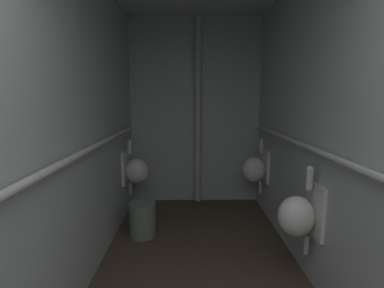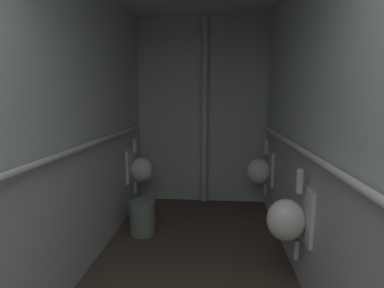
{
  "view_description": "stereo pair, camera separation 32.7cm",
  "coord_description": "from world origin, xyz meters",
  "views": [
    {
      "loc": [
        -0.1,
        -0.16,
        1.58
      ],
      "look_at": [
        -0.06,
        3.07,
        1.05
      ],
      "focal_mm": 26.71,
      "sensor_mm": 36.0,
      "label": 1
    },
    {
      "loc": [
        0.23,
        -0.16,
        1.58
      ],
      "look_at": [
        -0.06,
        3.07,
        1.05
      ],
      "focal_mm": 26.71,
      "sensor_mm": 36.0,
      "label": 2
    }
  ],
  "objects": [
    {
      "name": "urinal_left_mid",
      "position": [
        -0.8,
        3.51,
        0.63
      ],
      "size": [
        0.32,
        0.3,
        0.76
      ],
      "color": "white"
    },
    {
      "name": "urinal_right_far",
      "position": [
        0.8,
        3.57,
        0.63
      ],
      "size": [
        0.32,
        0.3,
        0.76
      ],
      "color": "white"
    },
    {
      "name": "wall_back",
      "position": [
        0.0,
        4.1,
        1.36
      ],
      "size": [
        2.02,
        0.06,
        2.71
      ],
      "primitive_type": "cube",
      "color": "#B1BBBA",
      "rests_on": "ground"
    },
    {
      "name": "supply_pipe_left",
      "position": [
        -0.89,
        2.01,
        1.17
      ],
      "size": [
        0.06,
        3.46,
        0.06
      ],
      "color": "#B2B2B2"
    },
    {
      "name": "wall_left",
      "position": [
        -0.98,
        2.04,
        1.36
      ],
      "size": [
        0.06,
        4.19,
        2.71
      ],
      "primitive_type": "cube",
      "color": "#B1BBBA",
      "rests_on": "ground"
    },
    {
      "name": "standpipe_back_wall",
      "position": [
        0.04,
        3.99,
        1.36
      ],
      "size": [
        0.09,
        0.09,
        2.66
      ],
      "primitive_type": "cylinder",
      "color": "#B2B2B2",
      "rests_on": "ground"
    },
    {
      "name": "urinal_right_mid",
      "position": [
        0.8,
        2.04,
        0.63
      ],
      "size": [
        0.32,
        0.3,
        0.76
      ],
      "color": "white"
    },
    {
      "name": "wall_right",
      "position": [
        0.98,
        2.04,
        1.36
      ],
      "size": [
        0.06,
        4.19,
        2.71
      ],
      "primitive_type": "cube",
      "color": "#B1BBBA",
      "rests_on": "ground"
    },
    {
      "name": "waste_bin",
      "position": [
        -0.63,
        2.93,
        0.2
      ],
      "size": [
        0.3,
        0.3,
        0.39
      ],
      "primitive_type": "cylinder",
      "color": "slate",
      "rests_on": "ground"
    },
    {
      "name": "supply_pipe_right",
      "position": [
        0.89,
        2.08,
        1.17
      ],
      "size": [
        0.06,
        3.45,
        0.06
      ],
      "color": "#B2B2B2"
    }
  ]
}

